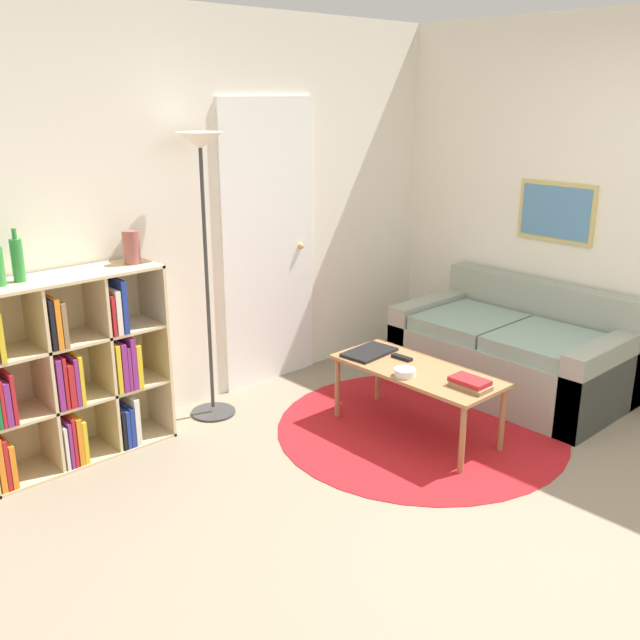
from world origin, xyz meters
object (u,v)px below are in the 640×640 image
at_px(coffee_table, 417,375).
at_px(vase_on_shelf, 131,247).
at_px(bookshelf, 66,374).
at_px(floor_lamp, 202,192).
at_px(bowl, 405,372).
at_px(bottle_right, 18,260).
at_px(couch, 515,353).
at_px(laptop, 369,352).

distance_m(coffee_table, vase_on_shelf, 1.89).
xyz_separation_m(bookshelf, floor_lamp, (0.95, -0.05, 0.95)).
relative_size(bowl, bottle_right, 0.45).
xyz_separation_m(floor_lamp, bottle_right, (-1.13, 0.07, -0.26)).
xyz_separation_m(couch, vase_on_shelf, (-2.35, 1.17, 0.93)).
distance_m(couch, bottle_right, 3.36).
bearing_deg(bookshelf, coffee_table, -33.75).
height_order(bottle_right, vase_on_shelf, bottle_right).
bearing_deg(couch, bowl, -179.30).
bearing_deg(bottle_right, couch, -21.77).
height_order(couch, bottle_right, bottle_right).
bearing_deg(bowl, laptop, 73.39).
bearing_deg(floor_lamp, laptop, -43.97).
xyz_separation_m(bottle_right, vase_on_shelf, (0.65, -0.03, -0.02)).
distance_m(bookshelf, coffee_table, 2.09).
distance_m(laptop, bowl, 0.43).
bearing_deg(vase_on_shelf, floor_lamp, -5.29).
height_order(coffee_table, laptop, laptop).
bearing_deg(bowl, coffee_table, 11.43).
bearing_deg(bookshelf, bottle_right, 173.07).
bearing_deg(laptop, bottle_right, 157.07).
bearing_deg(vase_on_shelf, couch, -26.50).
xyz_separation_m(coffee_table, bottle_right, (-1.91, 1.18, 0.83)).
height_order(floor_lamp, coffee_table, floor_lamp).
relative_size(bowl, vase_on_shelf, 0.66).
relative_size(bottle_right, vase_on_shelf, 1.46).
distance_m(coffee_table, laptop, 0.39).
xyz_separation_m(floor_lamp, couch, (1.86, -1.12, -1.21)).
xyz_separation_m(floor_lamp, laptop, (0.75, -0.73, -1.04)).
xyz_separation_m(bookshelf, bottle_right, (-0.18, 0.02, 0.70)).
relative_size(couch, laptop, 4.25).
bearing_deg(bowl, floor_lamp, 118.91).
distance_m(bowl, vase_on_shelf, 1.79).
bearing_deg(coffee_table, bowl, -168.57).
relative_size(bookshelf, bottle_right, 3.85).
distance_m(floor_lamp, vase_on_shelf, 0.56).
relative_size(coffee_table, vase_on_shelf, 5.55).
distance_m(floor_lamp, couch, 2.49).
height_order(floor_lamp, bottle_right, floor_lamp).
relative_size(laptop, bottle_right, 1.28).
distance_m(coffee_table, bottle_right, 2.40).
xyz_separation_m(bookshelf, vase_on_shelf, (0.47, -0.00, 0.67)).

